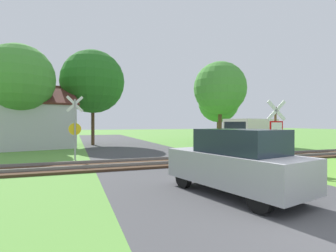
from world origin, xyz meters
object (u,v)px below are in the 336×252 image
object	(u,v)px
stop_sign_near	(276,130)
tree_center	(93,82)
parked_car	(236,162)
house	(15,124)
tree_far	(219,102)
tree_left	(19,79)
tree_right	(220,88)
crossing_sign_far	(75,124)
mail_truck	(250,133)

from	to	relation	value
stop_sign_near	tree_center	world-z (taller)	tree_center
tree_center	parked_car	world-z (taller)	tree_center
house	tree_center	size ratio (longest dim) A/B	1.11
stop_sign_near	tree_far	bearing A→B (deg)	-106.06
stop_sign_near	tree_far	size ratio (longest dim) A/B	0.43
tree_far	tree_left	world-z (taller)	tree_left
house	tree_far	distance (m)	20.52
tree_right	tree_left	bearing A→B (deg)	-178.42
stop_sign_near	house	distance (m)	18.77
parked_car	tree_center	bearing A→B (deg)	84.20
house	parked_car	world-z (taller)	house
tree_left	parked_car	distance (m)	17.59
crossing_sign_far	tree_left	bearing A→B (deg)	114.07
house	tree_left	world-z (taller)	tree_left
tree_left	tree_center	bearing A→B (deg)	31.05
tree_right	crossing_sign_far	bearing A→B (deg)	-151.65
tree_right	tree_center	world-z (taller)	tree_center
crossing_sign_far	tree_center	xyz separation A→B (m)	(1.55, 9.73, 3.79)
crossing_sign_far	parked_car	world-z (taller)	crossing_sign_far
tree_right	tree_center	bearing A→B (deg)	166.62
tree_far	tree_right	bearing A→B (deg)	-119.44
stop_sign_near	house	size ratio (longest dim) A/B	0.31
tree_center	mail_truck	size ratio (longest dim) A/B	1.62
mail_truck	tree_far	bearing A→B (deg)	-42.77
house	tree_left	distance (m)	3.76
tree_left	mail_truck	size ratio (longest dim) A/B	1.45
tree_far	tree_center	size ratio (longest dim) A/B	0.80
house	tree_right	size ratio (longest dim) A/B	1.21
tree_far	tree_right	world-z (taller)	tree_right
tree_far	mail_truck	distance (m)	12.61
crossing_sign_far	tree_center	world-z (taller)	tree_center
tree_left	tree_right	distance (m)	16.74
crossing_sign_far	house	xyz separation A→B (m)	(-4.30, 8.37, -0.00)
crossing_sign_far	house	distance (m)	9.41
tree_far	tree_left	xyz separation A→B (m)	(-19.48, -5.34, 0.71)
house	tree_right	distance (m)	17.68
house	tree_center	bearing A→B (deg)	-1.23
crossing_sign_far	parked_car	xyz separation A→B (m)	(4.05, -8.64, -0.98)
mail_truck	parked_car	size ratio (longest dim) A/B	1.23
tree_center	house	bearing A→B (deg)	-166.88
crossing_sign_far	tree_far	bearing A→B (deg)	31.43
parked_car	tree_left	bearing A→B (deg)	103.60
tree_far	parked_car	xyz separation A→B (m)	(-11.70, -20.53, -3.52)
stop_sign_near	house	bearing A→B (deg)	-41.74
tree_left	crossing_sign_far	bearing A→B (deg)	-60.31
tree_far	tree_left	size ratio (longest dim) A/B	0.89
tree_center	parked_car	distance (m)	19.15
stop_sign_near	mail_truck	xyz separation A→B (m)	(3.60, 6.37, -0.41)
crossing_sign_far	house	bearing A→B (deg)	111.59
house	tree_far	xyz separation A→B (m)	(20.05, 3.53, 2.54)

